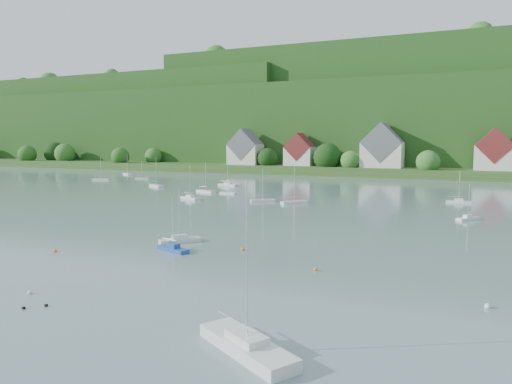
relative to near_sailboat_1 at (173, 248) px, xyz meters
The scene contains 16 objects.
far_shore_strip 158.36m from the near_sailboat_1, 90.96° to the left, with size 600.00×60.00×3.00m, color #2B491B.
forested_ridge 228.03m from the near_sailboat_1, 90.57° to the left, with size 620.00×181.22×69.89m.
village_building_0 156.62m from the near_sailboat_1, 111.64° to the left, with size 14.00×10.40×16.00m.
village_building_1 151.14m from the near_sailboat_1, 102.50° to the left, with size 12.00×9.36×14.00m.
village_building_2 146.69m from the near_sailboat_1, 89.08° to the left, with size 16.00×11.44×18.00m.
village_building_3 150.69m from the near_sailboat_1, 73.65° to the left, with size 13.00×10.40×15.50m.
near_sailboat_1 is the anchor object (origin of this frame).
near_sailboat_3 5.07m from the near_sailboat_1, 113.32° to the left, with size 4.85×5.19×7.50m.
near_sailboat_4 30.36m from the near_sailboat_1, 47.56° to the right, with size 8.41×6.37×11.35m.
mooring_buoy_0 14.61m from the near_sailboat_1, 154.57° to the right, with size 0.47×0.47×0.47m, color orange.
mooring_buoy_1 19.52m from the near_sailboat_1, 97.35° to the right, with size 0.44×0.44×0.44m, color white.
mooring_buoy_2 18.95m from the near_sailboat_1, ahead, with size 0.45×0.45×0.45m, color orange.
mooring_buoy_3 8.70m from the near_sailboat_1, 26.36° to the left, with size 0.49×0.49×0.49m, color orange.
mooring_buoy_4 35.85m from the near_sailboat_1, 10.91° to the right, with size 0.50×0.50×0.50m, color white.
duck_pair 21.81m from the near_sailboat_1, 87.66° to the right, with size 1.60×1.45×0.28m.
far_sailboat_cluster 75.22m from the near_sailboat_1, 87.51° to the left, with size 194.99×70.13×8.76m.
Camera 1 is at (35.66, -7.79, 13.78)m, focal length 33.53 mm.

